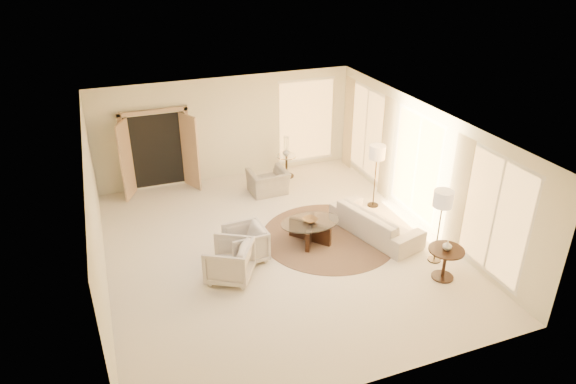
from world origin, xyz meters
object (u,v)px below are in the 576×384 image
object	(u,v)px
accent_chair	(268,178)
side_table	(286,164)
end_table	(445,258)
bowl	(310,220)
coffee_table	(310,229)
armchair_right	(229,259)
armchair_left	(245,242)
floor_lamp_near	(377,155)
floor_lamp_far	(443,202)
end_vase	(447,245)
side_vase	(286,152)
sofa	(376,222)

from	to	relation	value
accent_chair	side_table	xyz separation A→B (m)	(0.80, 0.79, -0.04)
end_table	bowl	size ratio (longest dim) A/B	2.19
coffee_table	armchair_right	bearing A→B (deg)	-160.43
bowl	side_table	bearing A→B (deg)	78.08
armchair_left	bowl	size ratio (longest dim) A/B	2.57
floor_lamp_near	floor_lamp_far	size ratio (longest dim) A/B	1.00
accent_chair	end_vase	distance (m)	5.18
side_table	side_vase	size ratio (longest dim) A/B	2.81
end_table	floor_lamp_far	xyz separation A→B (m)	(0.20, 0.56, 0.92)
floor_lamp_near	floor_lamp_far	xyz separation A→B (m)	(0.00, -2.59, -0.00)
coffee_table	end_table	distance (m)	2.91
side_table	sofa	bearing A→B (deg)	-78.04
sofa	end_vase	world-z (taller)	end_vase
sofa	floor_lamp_far	distance (m)	1.83
coffee_table	end_vase	bearing A→B (deg)	-48.68
armchair_right	end_vase	bearing A→B (deg)	99.70
armchair_left	side_table	distance (m)	4.18
armchair_left	side_table	size ratio (longest dim) A/B	1.29
accent_chair	armchair_left	bearing A→B (deg)	60.30
side_table	floor_lamp_near	xyz separation A→B (m)	(1.41, -2.40, 0.99)
sofa	side_table	xyz separation A→B (m)	(-0.77, 3.63, 0.06)
sofa	accent_chair	bearing A→B (deg)	13.33
sofa	floor_lamp_far	size ratio (longest dim) A/B	1.37
armchair_left	floor_lamp_near	world-z (taller)	floor_lamp_near
bowl	floor_lamp_far	bearing A→B (deg)	-37.32
coffee_table	floor_lamp_far	size ratio (longest dim) A/B	0.90
armchair_left	floor_lamp_far	distance (m)	4.03
accent_chair	end_vase	world-z (taller)	accent_chair
floor_lamp_far	bowl	world-z (taller)	floor_lamp_far
accent_chair	end_vase	size ratio (longest dim) A/B	5.12
armchair_right	accent_chair	world-z (taller)	armchair_right
armchair_left	end_vase	xyz separation A→B (m)	(3.44, -2.01, 0.34)
bowl	side_vase	bearing A→B (deg)	78.08
accent_chair	side_table	world-z (taller)	accent_chair
armchair_left	coffee_table	xyz separation A→B (m)	(1.52, 0.18, -0.10)
armchair_left	end_vase	distance (m)	3.99
sofa	end_table	bearing A→B (deg)	177.26
side_table	side_vase	distance (m)	0.36
accent_chair	floor_lamp_near	size ratio (longest dim) A/B	0.60
armchair_right	side_vase	xyz separation A→B (m)	(2.72, 4.08, 0.31)
accent_chair	bowl	xyz separation A→B (m)	(0.09, -2.58, 0.10)
side_table	bowl	xyz separation A→B (m)	(-0.71, -3.37, 0.14)
sofa	side_vase	xyz separation A→B (m)	(-0.77, 3.63, 0.41)
armchair_left	armchair_right	bearing A→B (deg)	-45.20
sofa	side_table	size ratio (longest dim) A/B	3.50
end_table	side_vase	world-z (taller)	side_vase
armchair_right	end_table	xyz separation A→B (m)	(3.92, -1.47, 0.02)
bowl	side_vase	distance (m)	3.45
end_table	side_vase	distance (m)	5.69
armchair_right	coffee_table	size ratio (longest dim) A/B	0.59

